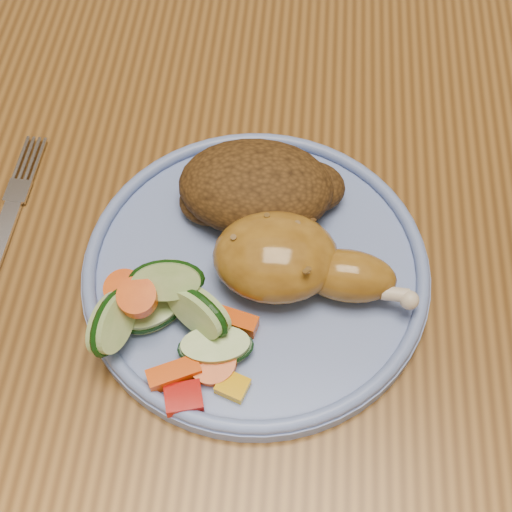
% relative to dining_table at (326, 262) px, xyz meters
% --- Properties ---
extents(ground, '(4.00, 4.00, 0.00)m').
position_rel_dining_table_xyz_m(ground, '(0.00, 0.00, -0.67)').
color(ground, '#52351C').
rests_on(ground, ground).
extents(dining_table, '(0.90, 1.40, 0.75)m').
position_rel_dining_table_xyz_m(dining_table, '(0.00, 0.00, 0.00)').
color(dining_table, brown).
rests_on(dining_table, ground).
extents(plate, '(0.26, 0.26, 0.01)m').
position_rel_dining_table_xyz_m(plate, '(-0.06, -0.07, 0.09)').
color(plate, '#6982C6').
rests_on(plate, dining_table).
extents(plate_rim, '(0.26, 0.26, 0.01)m').
position_rel_dining_table_xyz_m(plate_rim, '(-0.06, -0.07, 0.10)').
color(plate_rim, '#6982C6').
rests_on(plate_rim, plate).
extents(chicken_leg, '(0.15, 0.08, 0.05)m').
position_rel_dining_table_xyz_m(chicken_leg, '(-0.03, -0.08, 0.12)').
color(chicken_leg, '#9B6B20').
rests_on(chicken_leg, plate).
extents(rice_pilaf, '(0.13, 0.09, 0.05)m').
position_rel_dining_table_xyz_m(rice_pilaf, '(-0.06, -0.01, 0.12)').
color(rice_pilaf, '#4B2F12').
rests_on(rice_pilaf, plate).
extents(vegetable_pile, '(0.12, 0.11, 0.06)m').
position_rel_dining_table_xyz_m(vegetable_pile, '(-0.11, -0.13, 0.11)').
color(vegetable_pile, '#A50A05').
rests_on(vegetable_pile, plate).
extents(fork, '(0.02, 0.17, 0.00)m').
position_rel_dining_table_xyz_m(fork, '(-0.26, -0.05, 0.09)').
color(fork, silver).
rests_on(fork, dining_table).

